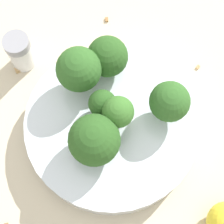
# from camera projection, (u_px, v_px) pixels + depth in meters

# --- Properties ---
(ground_plane) EXTENTS (3.00, 3.00, 0.00)m
(ground_plane) POSITION_uv_depth(u_px,v_px,m) (112.00, 131.00, 0.48)
(ground_plane) COLOR beige
(bowl) EXTENTS (0.21, 0.21, 0.04)m
(bowl) POSITION_uv_depth(u_px,v_px,m) (112.00, 126.00, 0.46)
(bowl) COLOR silver
(bowl) RESTS_ON ground_plane
(broccoli_floret_0) EXTENTS (0.03, 0.03, 0.04)m
(broccoli_floret_0) POSITION_uv_depth(u_px,v_px,m) (102.00, 104.00, 0.43)
(broccoli_floret_0) COLOR #84AD66
(broccoli_floret_0) RESTS_ON bowl
(broccoli_floret_1) EXTENTS (0.06, 0.06, 0.06)m
(broccoli_floret_1) POSITION_uv_depth(u_px,v_px,m) (94.00, 140.00, 0.40)
(broccoli_floret_1) COLOR #8EB770
(broccoli_floret_1) RESTS_ON bowl
(broccoli_floret_2) EXTENTS (0.05, 0.05, 0.06)m
(broccoli_floret_2) POSITION_uv_depth(u_px,v_px,m) (170.00, 102.00, 0.42)
(broccoli_floret_2) COLOR #84AD66
(broccoli_floret_2) RESTS_ON bowl
(broccoli_floret_3) EXTENTS (0.05, 0.05, 0.07)m
(broccoli_floret_3) POSITION_uv_depth(u_px,v_px,m) (79.00, 70.00, 0.42)
(broccoli_floret_3) COLOR #7A9E5B
(broccoli_floret_3) RESTS_ON bowl
(broccoli_floret_4) EXTENTS (0.04, 0.04, 0.05)m
(broccoli_floret_4) POSITION_uv_depth(u_px,v_px,m) (118.00, 111.00, 0.41)
(broccoli_floret_4) COLOR #7A9E5B
(broccoli_floret_4) RESTS_ON bowl
(broccoli_floret_5) EXTENTS (0.05, 0.05, 0.05)m
(broccoli_floret_5) POSITION_uv_depth(u_px,v_px,m) (107.00, 57.00, 0.44)
(broccoli_floret_5) COLOR #84AD66
(broccoli_floret_5) RESTS_ON bowl
(pepper_shaker) EXTENTS (0.03, 0.03, 0.06)m
(pepper_shaker) POSITION_uv_depth(u_px,v_px,m) (20.00, 52.00, 0.49)
(pepper_shaker) COLOR silver
(pepper_shaker) RESTS_ON ground_plane
(almond_crumb_0) EXTENTS (0.01, 0.01, 0.01)m
(almond_crumb_0) POSITION_uv_depth(u_px,v_px,m) (198.00, 67.00, 0.51)
(almond_crumb_0) COLOR #AD7F4C
(almond_crumb_0) RESTS_ON ground_plane
(almond_crumb_3) EXTENTS (0.01, 0.01, 0.01)m
(almond_crumb_3) POSITION_uv_depth(u_px,v_px,m) (107.00, 19.00, 0.53)
(almond_crumb_3) COLOR olive
(almond_crumb_3) RESTS_ON ground_plane
(almond_crumb_4) EXTENTS (0.01, 0.01, 0.01)m
(almond_crumb_4) POSITION_uv_depth(u_px,v_px,m) (18.00, 69.00, 0.50)
(almond_crumb_4) COLOR tan
(almond_crumb_4) RESTS_ON ground_plane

